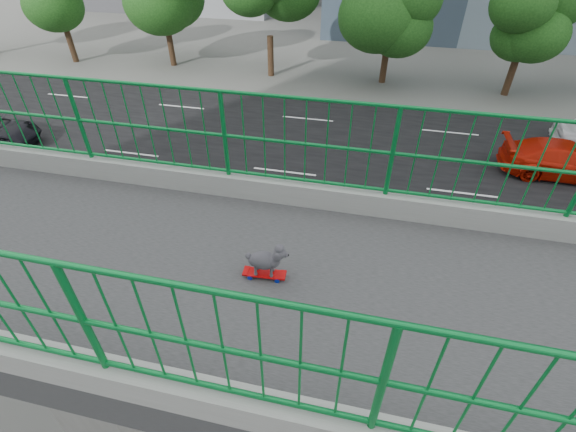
% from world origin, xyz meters
% --- Properties ---
extents(road, '(18.00, 90.00, 0.02)m').
position_xyz_m(road, '(-13.00, 0.00, 0.01)').
color(road, black).
rests_on(road, ground).
extents(footbridge, '(3.00, 24.00, 7.00)m').
position_xyz_m(footbridge, '(0.00, 0.00, 5.22)').
color(footbridge, '#2D2D2F').
rests_on(footbridge, ground).
extents(railing, '(3.00, 24.00, 1.42)m').
position_xyz_m(railing, '(0.00, 0.00, 7.21)').
color(railing, gray).
rests_on(railing, footbridge).
extents(street_trees, '(5.30, 60.40, 7.26)m').
position_xyz_m(street_trees, '(-26.03, 1.06, 4.72)').
color(street_trees, black).
rests_on(street_trees, ground).
extents(skateboard, '(0.16, 0.45, 0.06)m').
position_xyz_m(skateboard, '(-0.02, 2.85, 7.04)').
color(skateboard, red).
rests_on(skateboard, footbridge).
extents(poodle, '(0.20, 0.45, 0.37)m').
position_xyz_m(poodle, '(-0.03, 2.88, 7.26)').
color(poodle, '#312F34').
rests_on(poodle, skateboard).
extents(car_0, '(1.70, 4.22, 1.44)m').
position_xyz_m(car_0, '(-6.00, 7.47, 0.72)').
color(car_0, silver).
rests_on(car_0, ground).
extents(car_1, '(1.50, 4.29, 1.41)m').
position_xyz_m(car_1, '(-9.20, 2.24, 0.71)').
color(car_1, silver).
rests_on(car_1, ground).
extents(car_3, '(2.22, 5.45, 1.58)m').
position_xyz_m(car_3, '(-15.60, 12.52, 0.79)').
color(car_3, '#BD1807').
rests_on(car_3, ground).
extents(car_6, '(2.19, 4.75, 1.32)m').
position_xyz_m(car_6, '(-9.20, 0.40, 0.66)').
color(car_6, '#BD1807').
rests_on(car_6, ground).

